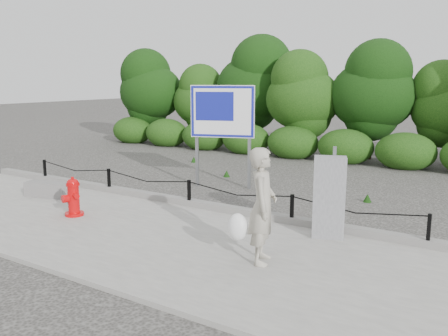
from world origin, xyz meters
TOP-DOWN VIEW (x-y plane):
  - ground at (0.00, 0.00)m, footprint 90.00×90.00m
  - sidewalk at (0.00, -2.00)m, footprint 14.00×4.00m
  - curb at (0.00, 0.05)m, footprint 14.00×0.22m
  - chain_barrier at (0.00, 0.00)m, footprint 10.06×0.06m
  - treeline at (0.48, 8.91)m, footprint 20.18×3.85m
  - fire_hydrant at (-1.60, -1.89)m, footprint 0.50×0.50m
  - pedestrian at (2.90, -2.06)m, footprint 0.83×0.77m
  - concrete_block at (-3.42, -1.12)m, footprint 1.17×0.65m
  - utility_cabinet at (3.37, -0.35)m, footprint 0.64×0.50m
  - advertising_sign at (-0.54, 2.22)m, footprint 1.62×0.67m

SIDE VIEW (x-z plane):
  - ground at x=0.00m, z-range 0.00..0.00m
  - sidewalk at x=0.00m, z-range 0.00..0.08m
  - curb at x=0.00m, z-range 0.08..0.22m
  - concrete_block at x=-3.42m, z-range 0.08..0.43m
  - chain_barrier at x=0.00m, z-range 0.16..0.76m
  - fire_hydrant at x=-1.60m, z-range 0.06..0.88m
  - utility_cabinet at x=3.37m, z-range 0.01..1.63m
  - pedestrian at x=2.90m, z-range 0.06..1.86m
  - advertising_sign at x=-0.54m, z-range 0.56..3.29m
  - treeline at x=0.48m, z-range 0.04..5.03m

